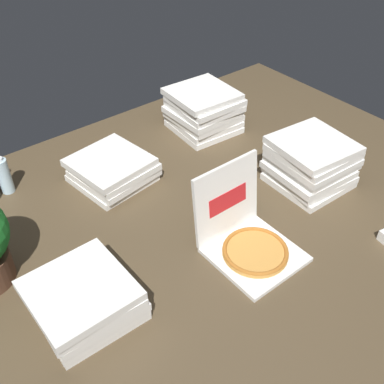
# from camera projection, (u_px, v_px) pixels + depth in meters

# --- Properties ---
(ground_plane) EXTENTS (3.20, 2.40, 0.02)m
(ground_plane) POSITION_uv_depth(u_px,v_px,m) (202.00, 227.00, 2.27)
(ground_plane) COLOR #4C3D28
(open_pizza_box) EXTENTS (0.37, 0.42, 0.39)m
(open_pizza_box) POSITION_uv_depth(u_px,v_px,m) (247.00, 238.00, 2.09)
(open_pizza_box) COLOR white
(open_pizza_box) RESTS_ON ground_plane
(pizza_stack_left_far) EXTENTS (0.44, 0.43, 0.15)m
(pizza_stack_left_far) POSITION_uv_depth(u_px,v_px,m) (112.00, 170.00, 2.49)
(pizza_stack_left_far) COLOR white
(pizza_stack_left_far) RESTS_ON ground_plane
(pizza_stack_right_near) EXTENTS (0.42, 0.41, 0.27)m
(pizza_stack_right_near) POSITION_uv_depth(u_px,v_px,m) (311.00, 163.00, 2.44)
(pizza_stack_right_near) COLOR white
(pizza_stack_right_near) RESTS_ON ground_plane
(pizza_stack_right_far) EXTENTS (0.40, 0.40, 0.19)m
(pizza_stack_right_far) POSITION_uv_depth(u_px,v_px,m) (84.00, 299.00, 1.80)
(pizza_stack_right_far) COLOR white
(pizza_stack_right_far) RESTS_ON ground_plane
(pizza_stack_left_near) EXTENTS (0.41, 0.41, 0.27)m
(pizza_stack_left_near) POSITION_uv_depth(u_px,v_px,m) (204.00, 111.00, 2.88)
(pizza_stack_left_near) COLOR white
(pizza_stack_left_near) RESTS_ON ground_plane
(water_bottle_0) EXTENTS (0.07, 0.07, 0.22)m
(water_bottle_0) POSITION_uv_depth(u_px,v_px,m) (4.00, 176.00, 2.40)
(water_bottle_0) COLOR silver
(water_bottle_0) RESTS_ON ground_plane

